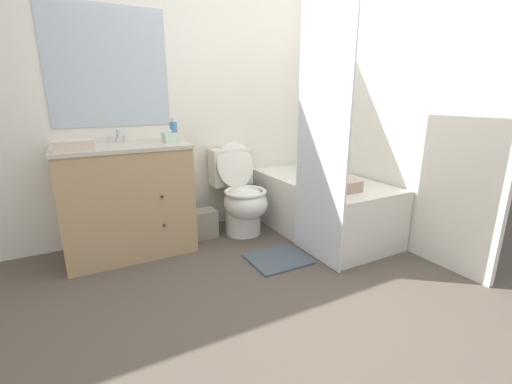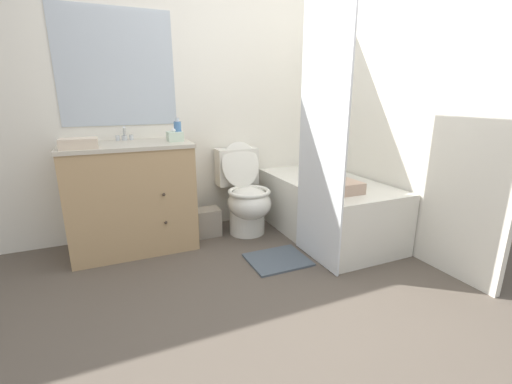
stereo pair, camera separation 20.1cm
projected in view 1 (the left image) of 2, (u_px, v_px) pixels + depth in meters
The scene contains 14 objects.
ground_plane at pixel (293, 302), 2.18m from camera, with size 14.00×14.00×0.00m, color brown.
wall_back at pixel (201, 97), 3.16m from camera, with size 8.00×0.06×2.50m.
wall_right at pixel (368, 97), 3.08m from camera, with size 0.05×2.54×2.50m.
vanity_cabinet at pixel (127, 199), 2.77m from camera, with size 0.99×0.59×0.90m.
sink_faucet at pixel (118, 137), 2.80m from camera, with size 0.14×0.12×0.12m.
toilet at pixel (241, 197), 3.20m from camera, with size 0.40×0.64×0.84m.
bathtub at pixel (321, 205), 3.23m from camera, with size 0.74×1.39×0.52m.
shower_curtain at pixel (322, 133), 2.49m from camera, with size 0.01×0.58×2.00m.
wastebasket at pixel (204, 223), 3.15m from camera, with size 0.22×0.18×0.25m.
tissue_box at pixel (171, 137), 2.79m from camera, with size 0.12×0.14×0.10m.
soap_dispenser at pixel (174, 131), 2.79m from camera, with size 0.06×0.06×0.19m.
hand_towel_folded at pixel (73, 145), 2.35m from camera, with size 0.25×0.17×0.07m.
bath_towel_folded at pixel (337, 186), 2.74m from camera, with size 0.33×0.24×0.09m.
bath_mat at pixel (278, 259), 2.73m from camera, with size 0.46×0.39×0.02m.
Camera 1 is at (-1.11, -1.57, 1.27)m, focal length 24.00 mm.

